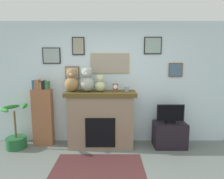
{
  "coord_description": "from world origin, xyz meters",
  "views": [
    {
      "loc": [
        0.08,
        -2.11,
        1.75
      ],
      "look_at": [
        0.07,
        1.69,
        1.2
      ],
      "focal_mm": 30.26,
      "sensor_mm": 36.0,
      "label": 1
    }
  ],
  "objects_px": {
    "television": "(171,114)",
    "teddy_bear_cream": "(101,84)",
    "potted_plant": "(17,136)",
    "candle_jar": "(127,89)",
    "fireplace": "(101,119)",
    "bookshelf": "(43,115)",
    "teddy_bear_tan": "(72,81)",
    "mantel_clock": "(116,88)",
    "tv_stand": "(170,135)",
    "teddy_bear_brown": "(88,81)"
  },
  "relations": [
    {
      "from": "television",
      "to": "teddy_bear_cream",
      "type": "distance_m",
      "value": 1.56
    },
    {
      "from": "potted_plant",
      "to": "television",
      "type": "distance_m",
      "value": 3.21
    },
    {
      "from": "candle_jar",
      "to": "potted_plant",
      "type": "bearing_deg",
      "value": -177.72
    },
    {
      "from": "fireplace",
      "to": "bookshelf",
      "type": "relative_size",
      "value": 1.01
    },
    {
      "from": "teddy_bear_tan",
      "to": "candle_jar",
      "type": "bearing_deg",
      "value": 0.03
    },
    {
      "from": "mantel_clock",
      "to": "teddy_bear_tan",
      "type": "distance_m",
      "value": 0.89
    },
    {
      "from": "mantel_clock",
      "to": "tv_stand",
      "type": "bearing_deg",
      "value": -1.58
    },
    {
      "from": "television",
      "to": "teddy_bear_brown",
      "type": "relative_size",
      "value": 1.15
    },
    {
      "from": "potted_plant",
      "to": "teddy_bear_tan",
      "type": "xyz_separation_m",
      "value": [
        1.16,
        0.09,
        1.12
      ]
    },
    {
      "from": "mantel_clock",
      "to": "teddy_bear_tan",
      "type": "height_order",
      "value": "teddy_bear_tan"
    },
    {
      "from": "television",
      "to": "potted_plant",
      "type": "bearing_deg",
      "value": -178.98
    },
    {
      "from": "bookshelf",
      "to": "tv_stand",
      "type": "bearing_deg",
      "value": -2.15
    },
    {
      "from": "potted_plant",
      "to": "tv_stand",
      "type": "relative_size",
      "value": 1.4
    },
    {
      "from": "fireplace",
      "to": "television",
      "type": "xyz_separation_m",
      "value": [
        1.43,
        -0.05,
        0.11
      ]
    },
    {
      "from": "bookshelf",
      "to": "teddy_bear_cream",
      "type": "relative_size",
      "value": 4.11
    },
    {
      "from": "candle_jar",
      "to": "teddy_bear_brown",
      "type": "bearing_deg",
      "value": -179.96
    },
    {
      "from": "mantel_clock",
      "to": "teddy_bear_cream",
      "type": "height_order",
      "value": "teddy_bear_cream"
    },
    {
      "from": "television",
      "to": "teddy_bear_brown",
      "type": "height_order",
      "value": "teddy_bear_brown"
    },
    {
      "from": "potted_plant",
      "to": "television",
      "type": "height_order",
      "value": "potted_plant"
    },
    {
      "from": "television",
      "to": "candle_jar",
      "type": "xyz_separation_m",
      "value": [
        -0.9,
        0.03,
        0.52
      ]
    },
    {
      "from": "fireplace",
      "to": "teddy_bear_brown",
      "type": "height_order",
      "value": "teddy_bear_brown"
    },
    {
      "from": "tv_stand",
      "to": "candle_jar",
      "type": "relative_size",
      "value": 6.08
    },
    {
      "from": "teddy_bear_cream",
      "to": "fireplace",
      "type": "bearing_deg",
      "value": 67.53
    },
    {
      "from": "candle_jar",
      "to": "teddy_bear_brown",
      "type": "height_order",
      "value": "teddy_bear_brown"
    },
    {
      "from": "tv_stand",
      "to": "teddy_bear_cream",
      "type": "xyz_separation_m",
      "value": [
        -1.44,
        0.03,
        1.06
      ]
    },
    {
      "from": "teddy_bear_tan",
      "to": "teddy_bear_cream",
      "type": "distance_m",
      "value": 0.58
    },
    {
      "from": "tv_stand",
      "to": "potted_plant",
      "type": "bearing_deg",
      "value": -178.96
    },
    {
      "from": "bookshelf",
      "to": "teddy_bear_cream",
      "type": "xyz_separation_m",
      "value": [
        1.22,
        -0.07,
        0.66
      ]
    },
    {
      "from": "teddy_bear_cream",
      "to": "candle_jar",
      "type": "bearing_deg",
      "value": 0.05
    },
    {
      "from": "fireplace",
      "to": "potted_plant",
      "type": "bearing_deg",
      "value": -176.45
    },
    {
      "from": "tv_stand",
      "to": "teddy_bear_tan",
      "type": "height_order",
      "value": "teddy_bear_tan"
    },
    {
      "from": "teddy_bear_brown",
      "to": "teddy_bear_cream",
      "type": "bearing_deg",
      "value": 0.04
    },
    {
      "from": "bookshelf",
      "to": "teddy_bear_brown",
      "type": "bearing_deg",
      "value": -4.07
    },
    {
      "from": "tv_stand",
      "to": "bookshelf",
      "type": "bearing_deg",
      "value": 177.85
    },
    {
      "from": "fireplace",
      "to": "potted_plant",
      "type": "xyz_separation_m",
      "value": [
        -1.74,
        -0.11,
        -0.33
      ]
    },
    {
      "from": "tv_stand",
      "to": "candle_jar",
      "type": "height_order",
      "value": "candle_jar"
    },
    {
      "from": "mantel_clock",
      "to": "teddy_bear_tan",
      "type": "bearing_deg",
      "value": 179.95
    },
    {
      "from": "television",
      "to": "tv_stand",
      "type": "bearing_deg",
      "value": 90.0
    },
    {
      "from": "fireplace",
      "to": "candle_jar",
      "type": "xyz_separation_m",
      "value": [
        0.53,
        -0.02,
        0.63
      ]
    },
    {
      "from": "tv_stand",
      "to": "teddy_bear_tan",
      "type": "distance_m",
      "value": 2.3
    },
    {
      "from": "candle_jar",
      "to": "teddy_bear_cream",
      "type": "relative_size",
      "value": 0.31
    },
    {
      "from": "fireplace",
      "to": "bookshelf",
      "type": "bearing_deg",
      "value": 177.69
    },
    {
      "from": "mantel_clock",
      "to": "teddy_bear_brown",
      "type": "xyz_separation_m",
      "value": [
        -0.57,
        0.0,
        0.14
      ]
    },
    {
      "from": "bookshelf",
      "to": "potted_plant",
      "type": "xyz_separation_m",
      "value": [
        -0.51,
        -0.16,
        -0.4
      ]
    },
    {
      "from": "television",
      "to": "candle_jar",
      "type": "distance_m",
      "value": 1.04
    },
    {
      "from": "fireplace",
      "to": "candle_jar",
      "type": "distance_m",
      "value": 0.82
    },
    {
      "from": "tv_stand",
      "to": "mantel_clock",
      "type": "xyz_separation_m",
      "value": [
        -1.13,
        0.03,
        0.99
      ]
    },
    {
      "from": "fireplace",
      "to": "mantel_clock",
      "type": "xyz_separation_m",
      "value": [
        0.3,
        -0.02,
        0.66
      ]
    },
    {
      "from": "fireplace",
      "to": "teddy_bear_cream",
      "type": "height_order",
      "value": "teddy_bear_cream"
    },
    {
      "from": "potted_plant",
      "to": "tv_stand",
      "type": "xyz_separation_m",
      "value": [
        3.17,
        0.06,
        -0.0
      ]
    }
  ]
}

